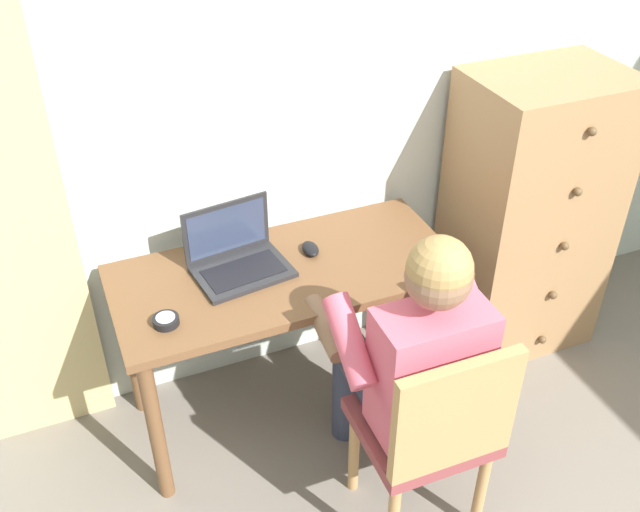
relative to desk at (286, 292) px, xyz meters
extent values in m
cube|color=silver|center=(0.34, 0.36, 0.63)|extent=(4.80, 0.05, 2.50)
cube|color=brown|center=(0.00, 0.00, 0.09)|extent=(1.28, 0.59, 0.03)
cylinder|color=brown|center=(-0.58, -0.24, -0.27)|extent=(0.06, 0.06, 0.69)
cylinder|color=brown|center=(0.58, -0.24, -0.27)|extent=(0.06, 0.06, 0.69)
cylinder|color=brown|center=(-0.58, 0.24, -0.27)|extent=(0.06, 0.06, 0.69)
cylinder|color=brown|center=(0.58, 0.24, -0.27)|extent=(0.06, 0.06, 0.69)
cube|color=#9E754C|center=(1.15, 0.07, 0.02)|extent=(0.64, 0.47, 1.28)
sphere|color=brown|center=(1.15, -0.18, -0.49)|extent=(0.04, 0.04, 0.04)
sphere|color=brown|center=(1.15, -0.18, -0.23)|extent=(0.04, 0.04, 0.04)
sphere|color=brown|center=(1.15, -0.18, 0.02)|extent=(0.04, 0.04, 0.04)
sphere|color=brown|center=(1.15, -0.18, 0.28)|extent=(0.04, 0.04, 0.04)
sphere|color=brown|center=(1.15, -0.18, 0.54)|extent=(0.04, 0.04, 0.04)
cube|color=brown|center=(0.24, -0.64, -0.18)|extent=(0.43, 0.41, 0.05)
cube|color=tan|center=(0.24, -0.82, 0.05)|extent=(0.42, 0.05, 0.42)
cylinder|color=tan|center=(0.42, -0.49, -0.41)|extent=(0.04, 0.04, 0.41)
cylinder|color=tan|center=(0.08, -0.48, -0.41)|extent=(0.04, 0.04, 0.41)
cylinder|color=tan|center=(0.41, -0.81, -0.41)|extent=(0.04, 0.04, 0.41)
cylinder|color=#33384C|center=(0.34, -0.43, -0.14)|extent=(0.15, 0.40, 0.14)
cylinder|color=#33384C|center=(0.16, -0.42, -0.14)|extent=(0.15, 0.40, 0.14)
cylinder|color=#33384C|center=(0.34, -0.23, -0.38)|extent=(0.11, 0.11, 0.48)
cylinder|color=#33384C|center=(0.16, -0.22, -0.38)|extent=(0.11, 0.11, 0.48)
cube|color=#D1566B|center=(0.24, -0.65, 0.09)|extent=(0.36, 0.21, 0.46)
cylinder|color=#D1566B|center=(0.47, -0.53, 0.18)|extent=(0.09, 0.30, 0.25)
cylinder|color=#D1566B|center=(0.03, -0.52, 0.18)|extent=(0.09, 0.30, 0.25)
cylinder|color=#846047|center=(0.47, -0.33, 0.07)|extent=(0.07, 0.27, 0.11)
cylinder|color=#846047|center=(0.03, -0.32, 0.07)|extent=(0.07, 0.27, 0.11)
sphere|color=#846047|center=(0.24, -0.64, 0.45)|extent=(0.20, 0.20, 0.20)
sphere|color=#9E7A47|center=(0.24, -0.64, 0.48)|extent=(0.20, 0.20, 0.20)
cube|color=#232326|center=(-0.15, 0.03, 0.12)|extent=(0.37, 0.28, 0.02)
cube|color=black|center=(-0.15, 0.03, 0.13)|extent=(0.30, 0.19, 0.00)
cube|color=#232326|center=(-0.17, 0.16, 0.24)|extent=(0.34, 0.05, 0.22)
cube|color=#2D3851|center=(-0.17, 0.15, 0.24)|extent=(0.30, 0.04, 0.18)
ellipsoid|color=black|center=(0.13, 0.07, 0.12)|extent=(0.07, 0.10, 0.03)
cylinder|color=black|center=(-0.48, -0.14, 0.12)|extent=(0.09, 0.09, 0.03)
cylinder|color=silver|center=(-0.48, -0.14, 0.14)|extent=(0.06, 0.06, 0.00)
camera|label=1|loc=(-0.71, -2.04, 1.71)|focal=40.59mm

